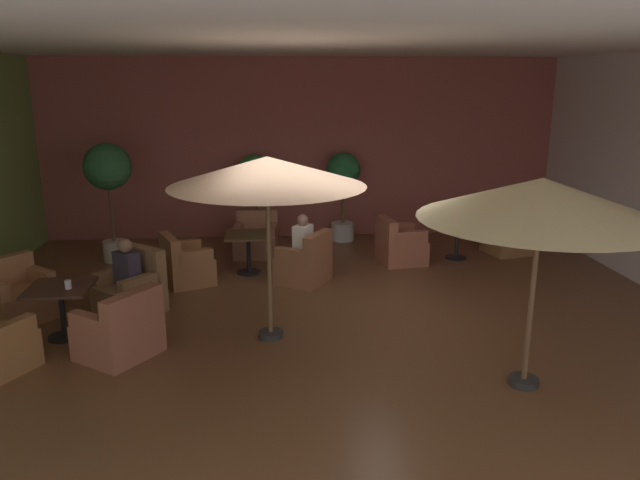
% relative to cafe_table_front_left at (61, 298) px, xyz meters
% --- Properties ---
extents(ground_plane, '(10.76, 10.09, 0.02)m').
position_rel_cafe_table_front_left_xyz_m(ground_plane, '(3.37, 0.07, -0.55)').
color(ground_plane, brown).
extents(wall_back_brick, '(10.76, 0.08, 3.68)m').
position_rel_cafe_table_front_left_xyz_m(wall_back_brick, '(3.37, 5.07, 1.30)').
color(wall_back_brick, '#994C44').
rests_on(wall_back_brick, ground_plane).
extents(ceiling_slab, '(10.76, 10.09, 0.06)m').
position_rel_cafe_table_front_left_xyz_m(ceiling_slab, '(3.37, 0.07, 3.18)').
color(ceiling_slab, silver).
rests_on(ceiling_slab, wall_back_brick).
extents(cafe_table_front_left, '(0.79, 0.79, 0.70)m').
position_rel_cafe_table_front_left_xyz_m(cafe_table_front_left, '(0.00, 0.00, 0.00)').
color(cafe_table_front_left, black).
rests_on(cafe_table_front_left, ground_plane).
extents(armchair_front_left_north, '(1.07, 1.08, 0.91)m').
position_rel_cafe_table_front_left_xyz_m(armchair_front_left_north, '(0.70, 0.81, -0.21)').
color(armchair_front_left_north, '#936A47').
rests_on(armchair_front_left_north, ground_plane).
extents(armchair_front_left_east, '(1.05, 1.06, 0.87)m').
position_rel_cafe_table_front_left_xyz_m(armchair_front_left_east, '(-0.82, 0.67, -0.21)').
color(armchair_front_left_east, '#A06541').
rests_on(armchair_front_left_east, ground_plane).
extents(armchair_front_left_west, '(1.09, 1.11, 0.86)m').
position_rel_cafe_table_front_left_xyz_m(armchair_front_left_west, '(0.86, -0.62, -0.22)').
color(armchair_front_left_west, '#A15D47').
rests_on(armchair_front_left_west, ground_plane).
extents(cafe_table_front_right, '(0.76, 0.76, 0.70)m').
position_rel_cafe_table_front_left_xyz_m(cafe_table_front_right, '(2.30, 2.50, -0.00)').
color(cafe_table_front_right, black).
rests_on(cafe_table_front_right, ground_plane).
extents(armchair_front_right_north, '(1.01, 1.03, 0.86)m').
position_rel_cafe_table_front_left_xyz_m(armchair_front_right_north, '(3.24, 1.92, -0.22)').
color(armchair_front_right_north, '#985E3F').
rests_on(armchair_front_right_north, ground_plane).
extents(armchair_front_right_east, '(0.86, 0.83, 0.83)m').
position_rel_cafe_table_front_left_xyz_m(armchair_front_right_east, '(2.41, 3.60, -0.23)').
color(armchair_front_right_east, '#935B43').
rests_on(armchair_front_right_east, ground_plane).
extents(armchair_front_right_south, '(0.97, 1.02, 0.82)m').
position_rel_cafe_table_front_left_xyz_m(armchair_front_right_south, '(1.29, 2.07, -0.23)').
color(armchair_front_right_south, '#98613B').
rests_on(armchair_front_right_south, ground_plane).
extents(cafe_table_mid_center, '(0.64, 0.64, 0.70)m').
position_rel_cafe_table_front_left_xyz_m(cafe_table_mid_center, '(6.14, 3.07, -0.04)').
color(cafe_table_mid_center, black).
rests_on(cafe_table_mid_center, ground_plane).
extents(armchair_mid_center_north, '(0.86, 0.89, 0.84)m').
position_rel_cafe_table_front_left_xyz_m(armchair_mid_center_north, '(7.23, 3.35, -0.22)').
color(armchair_mid_center_north, '#9D6940').
rests_on(armchair_mid_center_north, ground_plane).
extents(armchair_mid_center_east, '(0.88, 0.87, 0.84)m').
position_rel_cafe_table_front_left_xyz_m(armchair_mid_center_east, '(5.01, 2.90, -0.22)').
color(armchair_mid_center_east, '#A25B43').
rests_on(armchair_mid_center_east, ground_plane).
extents(patio_umbrella_tall_red, '(2.49, 2.49, 2.29)m').
position_rel_cafe_table_front_left_xyz_m(patio_umbrella_tall_red, '(5.42, -1.71, 1.53)').
color(patio_umbrella_tall_red, '#2D2D2D').
rests_on(patio_umbrella_tall_red, ground_plane).
extents(patio_umbrella_center_beige, '(2.42, 2.42, 2.35)m').
position_rel_cafe_table_front_left_xyz_m(patio_umbrella_center_beige, '(2.66, -0.22, 1.62)').
color(patio_umbrella_center_beige, '#2D2D2D').
rests_on(patio_umbrella_center_beige, ground_plane).
extents(potted_tree_left_corner, '(0.84, 0.84, 2.17)m').
position_rel_cafe_table_front_left_xyz_m(potted_tree_left_corner, '(-0.18, 3.46, 1.05)').
color(potted_tree_left_corner, silver).
rests_on(potted_tree_left_corner, ground_plane).
extents(potted_tree_mid_left, '(0.69, 0.69, 1.82)m').
position_rel_cafe_table_front_left_xyz_m(potted_tree_mid_left, '(4.18, 4.57, 0.67)').
color(potted_tree_mid_left, silver).
rests_on(potted_tree_mid_left, ground_plane).
extents(potted_tree_mid_right, '(0.81, 0.81, 1.80)m').
position_rel_cafe_table_front_left_xyz_m(potted_tree_mid_right, '(2.42, 4.53, 0.75)').
color(potted_tree_mid_right, '#A76D49').
rests_on(potted_tree_mid_right, ground_plane).
extents(patron_blue_shirt, '(0.41, 0.39, 0.67)m').
position_rel_cafe_table_front_left_xyz_m(patron_blue_shirt, '(0.67, 0.77, 0.20)').
color(patron_blue_shirt, '#362F41').
rests_on(patron_blue_shirt, ground_plane).
extents(patron_by_window, '(0.36, 0.39, 0.69)m').
position_rel_cafe_table_front_left_xyz_m(patron_by_window, '(3.20, 1.94, 0.22)').
color(patron_by_window, silver).
rests_on(patron_by_window, ground_plane).
extents(iced_drink_cup, '(0.08, 0.08, 0.11)m').
position_rel_cafe_table_front_left_xyz_m(iced_drink_cup, '(0.14, -0.09, 0.21)').
color(iced_drink_cup, silver).
rests_on(iced_drink_cup, cafe_table_front_left).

